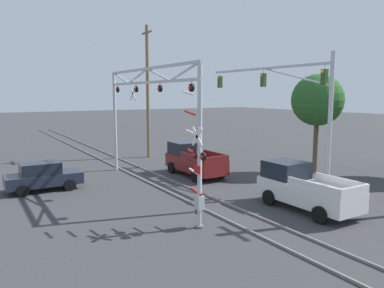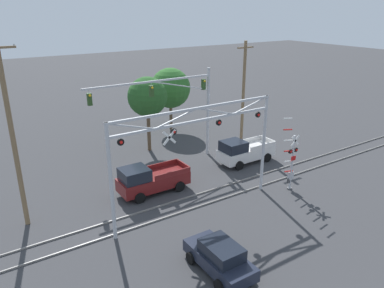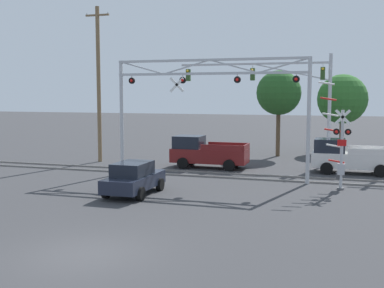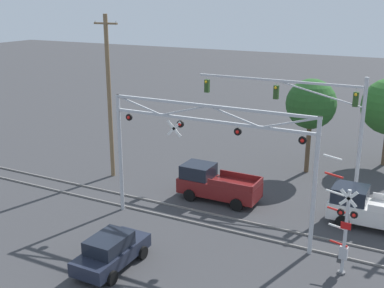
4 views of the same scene
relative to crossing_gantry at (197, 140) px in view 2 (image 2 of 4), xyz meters
name	(u,v)px [view 2 (image 2 of 4)]	position (x,y,z in m)	size (l,w,h in m)	color
rail_track_near	(194,208)	(0.01, 0.28, -4.78)	(80.00, 0.08, 0.10)	gray
rail_track_far	(182,199)	(0.01, 1.72, -4.78)	(80.00, 0.08, 0.10)	gray
crossing_gantry	(197,140)	(0.00, 0.00, 0.00)	(11.25, 0.26, 6.83)	#B7BABF
crossing_signal_mast	(291,163)	(7.19, -1.12, -2.79)	(1.68, 0.35, 5.50)	#B7BABF
traffic_signal_span	(182,100)	(3.70, 7.72, 0.41)	(10.76, 0.39, 7.58)	#B7BABF
pickup_truck_lead	(150,180)	(-1.33, 3.83, -3.82)	(4.98, 2.14, 2.09)	maroon
pickup_truck_following	(244,151)	(7.66, 4.40, -3.82)	(4.92, 2.14, 2.09)	silver
sedan_waiting	(220,257)	(-2.25, -5.43, -4.02)	(1.99, 4.02, 1.59)	#1E2333
utility_pole_left	(12,136)	(-9.37, 4.29, 0.80)	(1.80, 0.28, 10.95)	brown
utility_pole_right	(243,92)	(10.90, 8.52, 0.05)	(1.80, 0.28, 9.46)	brown
background_tree_beyond_span	(170,88)	(7.10, 15.46, -0.39)	(4.10, 4.10, 6.49)	brown
background_tree_far_left_verge	(147,97)	(2.41, 11.29, 0.10)	(3.46, 3.46, 6.68)	brown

